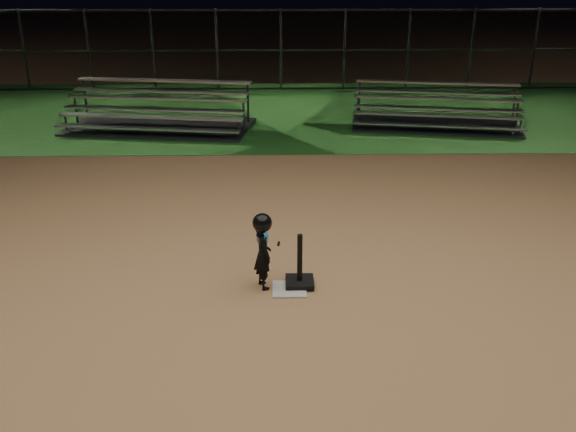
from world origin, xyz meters
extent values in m
plane|color=#B07F4F|center=(0.00, 0.00, 0.00)|extent=(80.00, 80.00, 0.00)
cube|color=#1B4E19|center=(0.00, 10.00, 0.01)|extent=(60.00, 8.00, 0.01)
cube|color=beige|center=(0.00, 0.00, 0.01)|extent=(0.45, 0.45, 0.02)
cube|color=black|center=(0.14, 0.13, 0.05)|extent=(0.38, 0.38, 0.06)
cylinder|color=black|center=(0.14, 0.13, 0.42)|extent=(0.07, 0.07, 0.67)
imported|color=black|center=(-0.35, 0.10, 0.48)|extent=(0.34, 0.41, 0.95)
sphere|color=black|center=(-0.35, 0.10, 0.93)|extent=(0.26, 0.26, 0.26)
cylinder|color=#198ADA|center=(-0.30, -0.05, 0.78)|extent=(0.07, 0.50, 0.37)
cylinder|color=black|center=(-0.14, 0.07, 0.65)|extent=(0.04, 0.19, 0.14)
cube|color=silver|center=(-3.20, 7.71, 0.45)|extent=(4.51, 0.92, 0.05)
cube|color=silver|center=(-3.24, 7.40, 0.25)|extent=(4.51, 0.92, 0.03)
cube|color=silver|center=(-3.11, 8.33, 0.77)|extent=(4.51, 0.92, 0.05)
cube|color=silver|center=(-3.15, 8.01, 0.56)|extent=(4.51, 0.92, 0.03)
cube|color=silver|center=(-3.02, 8.94, 1.08)|extent=(4.51, 0.92, 0.05)
cube|color=silver|center=(-3.06, 8.63, 0.88)|extent=(4.51, 0.92, 0.03)
cube|color=#38383D|center=(-3.11, 8.33, 0.03)|extent=(4.79, 2.83, 0.07)
cube|color=#ACACB1|center=(3.81, 7.88, 0.41)|extent=(4.11, 0.95, 0.04)
cube|color=#ACACB1|center=(3.76, 7.60, 0.23)|extent=(4.11, 0.95, 0.03)
cube|color=#ACACB1|center=(3.91, 8.44, 0.70)|extent=(4.11, 0.95, 0.04)
cube|color=#ACACB1|center=(3.86, 8.16, 0.52)|extent=(4.11, 0.95, 0.03)
cube|color=#ACACB1|center=(4.00, 9.00, 0.99)|extent=(4.11, 0.95, 0.04)
cube|color=#ACACB1|center=(3.96, 8.72, 0.81)|extent=(4.11, 0.95, 0.03)
cube|color=#38383D|center=(3.91, 8.44, 0.03)|extent=(4.41, 2.69, 0.06)
cube|color=#38383D|center=(0.00, 13.00, 0.05)|extent=(20.00, 0.05, 0.05)
cube|color=#38383D|center=(0.00, 13.00, 1.25)|extent=(20.00, 0.05, 0.05)
cube|color=#38383D|center=(0.00, 13.00, 2.45)|extent=(20.00, 0.05, 0.05)
cylinder|color=#38383D|center=(-5.00, 13.00, 1.25)|extent=(0.08, 0.08, 2.50)
cylinder|color=#38383D|center=(0.00, 13.00, 1.25)|extent=(0.08, 0.08, 2.50)
cylinder|color=#38383D|center=(5.00, 13.00, 1.25)|extent=(0.08, 0.08, 2.50)
camera|label=1|loc=(-0.16, -7.46, 4.21)|focal=39.85mm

